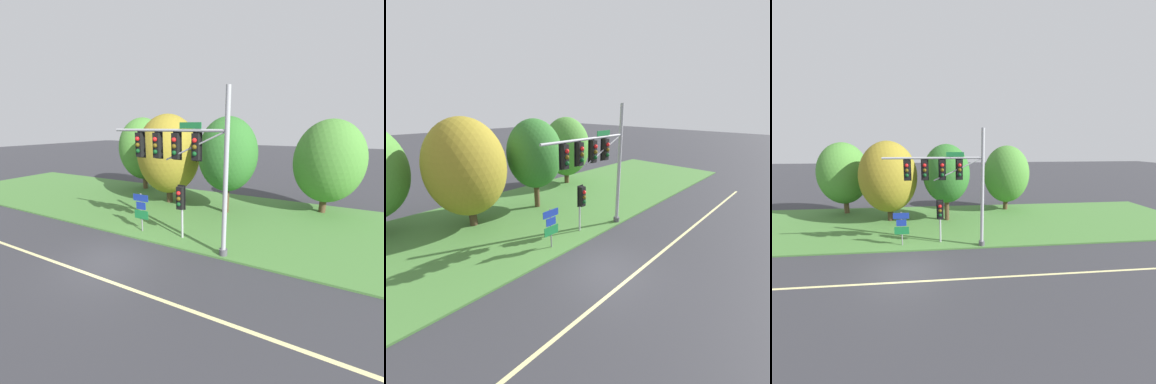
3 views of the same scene
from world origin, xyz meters
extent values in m
plane|color=#333338|center=(0.00, 0.00, 0.00)|extent=(160.00, 160.00, 0.00)
cube|color=beige|center=(0.00, -1.20, 0.00)|extent=(36.00, 0.16, 0.01)
cube|color=#477A38|center=(0.00, 8.25, 0.05)|extent=(48.00, 11.50, 0.10)
cylinder|color=#9EA0A5|center=(4.67, 2.82, 3.92)|extent=(0.22, 0.22, 7.63)
cylinder|color=#4C4C51|center=(4.67, 2.82, 0.25)|extent=(0.40, 0.40, 0.30)
cylinder|color=#9EA0A5|center=(1.59, 2.82, 5.90)|extent=(6.17, 0.14, 0.14)
cylinder|color=#9EA0A5|center=(3.13, 2.82, 5.20)|extent=(3.12, 0.08, 1.47)
cube|color=black|center=(3.20, 2.82, 5.17)|extent=(0.34, 0.28, 1.22)
cube|color=black|center=(3.20, 2.98, 5.17)|extent=(0.46, 0.04, 1.34)
sphere|color=red|center=(3.20, 2.64, 5.47)|extent=(0.22, 0.22, 0.22)
sphere|color=#51420C|center=(3.20, 2.64, 5.17)|extent=(0.22, 0.22, 0.22)
sphere|color=#0C4219|center=(3.20, 2.64, 4.87)|extent=(0.22, 0.22, 0.22)
cube|color=black|center=(2.13, 2.82, 5.17)|extent=(0.34, 0.28, 1.22)
cube|color=black|center=(2.13, 2.98, 5.17)|extent=(0.46, 0.04, 1.34)
sphere|color=red|center=(2.13, 2.64, 5.47)|extent=(0.22, 0.22, 0.22)
sphere|color=#51420C|center=(2.13, 2.64, 5.17)|extent=(0.22, 0.22, 0.22)
sphere|color=#0C4219|center=(2.13, 2.64, 4.87)|extent=(0.22, 0.22, 0.22)
cube|color=black|center=(1.05, 2.82, 5.17)|extent=(0.34, 0.28, 1.22)
cube|color=black|center=(1.05, 2.98, 5.17)|extent=(0.46, 0.04, 1.34)
sphere|color=red|center=(1.05, 2.64, 5.47)|extent=(0.22, 0.22, 0.22)
sphere|color=#51420C|center=(1.05, 2.64, 5.17)|extent=(0.22, 0.22, 0.22)
sphere|color=#0C4219|center=(1.05, 2.64, 4.87)|extent=(0.22, 0.22, 0.22)
cube|color=black|center=(-0.02, 2.82, 5.17)|extent=(0.34, 0.28, 1.22)
cube|color=black|center=(-0.02, 2.98, 5.17)|extent=(0.46, 0.04, 1.34)
sphere|color=red|center=(-0.02, 2.64, 5.47)|extent=(0.22, 0.22, 0.22)
sphere|color=#51420C|center=(-0.02, 2.64, 5.17)|extent=(0.22, 0.22, 0.22)
sphere|color=#0C4219|center=(-0.02, 2.64, 4.87)|extent=(0.22, 0.22, 0.22)
cube|color=#196B33|center=(2.93, 2.77, 6.12)|extent=(1.10, 0.04, 0.28)
cylinder|color=#9EA0A5|center=(1.95, 3.68, 1.54)|extent=(0.12, 0.12, 2.88)
cube|color=black|center=(1.95, 3.48, 2.42)|extent=(0.34, 0.28, 1.22)
cube|color=black|center=(1.95, 3.64, 2.42)|extent=(0.46, 0.04, 1.34)
sphere|color=red|center=(1.95, 3.30, 2.72)|extent=(0.22, 0.22, 0.22)
sphere|color=#51420C|center=(1.95, 3.30, 2.42)|extent=(0.22, 0.22, 0.22)
sphere|color=#0C4219|center=(1.95, 3.30, 2.12)|extent=(0.22, 0.22, 0.22)
cylinder|color=slate|center=(-0.59, 3.41, 1.24)|extent=(0.08, 0.08, 2.28)
cube|color=#193399|center=(-0.59, 3.38, 2.13)|extent=(1.03, 0.03, 0.39)
cube|color=#193399|center=(-0.59, 3.38, 1.65)|extent=(0.65, 0.03, 0.44)
cube|color=#197238|center=(-0.59, 3.38, 1.12)|extent=(0.95, 0.03, 0.51)
cylinder|color=brown|center=(-7.03, 12.22, 1.40)|extent=(0.47, 0.47, 2.61)
ellipsoid|color=#478433|center=(-7.03, 12.22, 3.99)|extent=(4.66, 4.66, 5.82)
cylinder|color=#423021|center=(-2.35, 9.26, 1.37)|extent=(0.49, 0.49, 2.53)
ellipsoid|color=olive|center=(-2.35, 9.26, 3.97)|extent=(4.87, 4.87, 6.09)
cylinder|color=#4C3823|center=(2.60, 8.91, 1.61)|extent=(0.40, 0.40, 3.01)
ellipsoid|color=#2D6B28|center=(2.60, 8.91, 4.22)|extent=(4.04, 4.04, 5.05)
cylinder|color=#4C3823|center=(8.76, 12.09, 1.29)|extent=(0.46, 0.46, 2.39)
ellipsoid|color=#478433|center=(8.76, 12.09, 3.74)|extent=(4.55, 4.55, 5.69)
camera|label=1|loc=(8.44, -7.80, 6.08)|focal=24.00mm
camera|label=2|loc=(-8.58, -6.45, 7.56)|focal=24.00mm
camera|label=3|loc=(1.81, -13.12, 6.78)|focal=24.00mm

